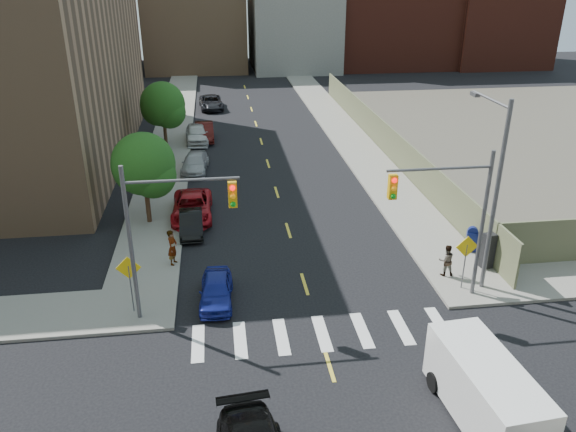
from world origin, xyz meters
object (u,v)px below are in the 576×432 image
object	(u,v)px
cargo_van	(483,387)
pedestrian_west	(172,247)
parked_car_black	(191,223)
pedestrian_east	(446,260)
parked_car_maroon	(204,132)
parked_car_red	(192,207)
parked_car_white	(197,133)
payphone	(488,251)
mailbox	(472,239)
parked_car_blue	(216,290)
parked_car_silver	(195,163)
parked_car_grey	(211,102)

from	to	relation	value
cargo_van	pedestrian_west	bearing A→B (deg)	127.88
parked_car_black	pedestrian_east	size ratio (longest dim) A/B	2.31
parked_car_maroon	pedestrian_west	world-z (taller)	pedestrian_west
parked_car_red	parked_car_white	size ratio (longest dim) A/B	1.09
parked_car_maroon	pedestrian_east	distance (m)	27.95
parked_car_red	payphone	world-z (taller)	payphone
parked_car_red	payphone	distance (m)	16.91
parked_car_white	pedestrian_west	xyz separation A→B (m)	(-0.80, -21.86, 0.29)
parked_car_white	pedestrian_east	distance (m)	27.64
parked_car_black	mailbox	world-z (taller)	mailbox
parked_car_blue	cargo_van	distance (m)	12.00
parked_car_silver	parked_car_maroon	world-z (taller)	parked_car_maroon
mailbox	payphone	distance (m)	1.84
cargo_van	payphone	size ratio (longest dim) A/B	2.79
parked_car_maroon	pedestrian_east	world-z (taller)	pedestrian_east
parked_car_blue	parked_car_maroon	world-z (taller)	parked_car_maroon
cargo_van	pedestrian_west	distance (m)	16.03
parked_car_blue	mailbox	size ratio (longest dim) A/B	2.63
cargo_van	parked_car_silver	bearing A→B (deg)	106.45
parked_car_blue	pedestrian_west	xyz separation A→B (m)	(-2.10, 3.59, 0.46)
parked_car_maroon	payphone	bearing A→B (deg)	-62.05
parked_car_black	cargo_van	bearing A→B (deg)	-59.32
parked_car_blue	pedestrian_west	world-z (taller)	pedestrian_west
parked_car_grey	parked_car_maroon	bearing A→B (deg)	-97.91
parked_car_red	mailbox	xyz separation A→B (m)	(14.70, -6.53, 0.11)
parked_car_blue	parked_car_red	world-z (taller)	parked_car_red
parked_car_red	parked_car_black	bearing A→B (deg)	-89.53
parked_car_white	cargo_van	size ratio (longest dim) A/B	0.90
parked_car_blue	parked_car_maroon	bearing A→B (deg)	94.34
pedestrian_east	pedestrian_west	bearing A→B (deg)	-7.14
parked_car_red	pedestrian_east	xyz separation A→B (m)	(12.38, -8.80, 0.25)
parked_car_grey	mailbox	distance (m)	37.21
payphone	pedestrian_east	xyz separation A→B (m)	(-2.32, -0.45, -0.13)
parked_car_blue	parked_car_grey	size ratio (longest dim) A/B	0.72
parked_car_black	cargo_van	distance (m)	18.62
mailbox	pedestrian_west	xyz separation A→B (m)	(-15.50, 0.59, 0.26)
parked_car_maroon	parked_car_grey	distance (m)	11.64
parked_car_red	pedestrian_east	world-z (taller)	pedestrian_east
parked_car_blue	pedestrian_east	bearing A→B (deg)	6.71
mailbox	payphone	bearing A→B (deg)	-70.01
parked_car_white	parked_car_grey	size ratio (longest dim) A/B	0.93
parked_car_maroon	pedestrian_west	size ratio (longest dim) A/B	2.42
parked_car_maroon	cargo_van	size ratio (longest dim) A/B	0.87
parked_car_maroon	cargo_van	xyz separation A→B (m)	(9.34, -34.36, 0.47)
pedestrian_west	pedestrian_east	size ratio (longest dim) A/B	1.16
mailbox	pedestrian_west	world-z (taller)	pedestrian_west
parked_car_blue	cargo_van	bearing A→B (deg)	-40.64
cargo_van	parked_car_blue	bearing A→B (deg)	132.03
parked_car_red	parked_car_silver	xyz separation A→B (m)	(0.00, 8.39, -0.06)
cargo_van	pedestrian_east	world-z (taller)	cargo_van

